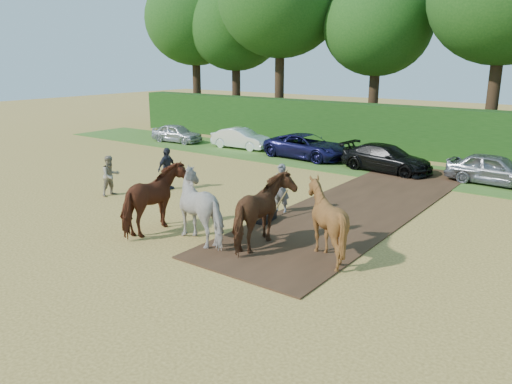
{
  "coord_description": "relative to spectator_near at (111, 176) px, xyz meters",
  "views": [
    {
      "loc": [
        9.54,
        -11.2,
        5.82
      ],
      "look_at": [
        -0.18,
        1.97,
        1.4
      ],
      "focal_mm": 35.0,
      "sensor_mm": 36.0,
      "label": 1
    }
  ],
  "objects": [
    {
      "name": "plough_team",
      "position": [
        7.99,
        -1.29,
        0.27
      ],
      "size": [
        7.68,
        6.12,
        2.31
      ],
      "color": "#5B2A16",
      "rests_on": "ground"
    },
    {
      "name": "spectator_far",
      "position": [
        1.23,
        2.15,
        0.09
      ],
      "size": [
        0.57,
        1.17,
        1.93
      ],
      "primitive_type": "imported",
      "rotation": [
        0.0,
        0.0,
        1.66
      ],
      "color": "#22232D",
      "rests_on": "ground"
    },
    {
      "name": "spectator_near",
      "position": [
        0.0,
        0.0,
        0.0
      ],
      "size": [
        0.75,
        0.92,
        1.76
      ],
      "primitive_type": "imported",
      "rotation": [
        0.0,
        0.0,
        1.47
      ],
      "color": "#B4A98D",
      "rests_on": "ground"
    },
    {
      "name": "parked_cars",
      "position": [
        11.5,
        12.02,
        -0.18
      ],
      "size": [
        40.82,
        3.22,
        1.47
      ],
      "color": "#B0B0B7",
      "rests_on": "ground"
    },
    {
      "name": "ground",
      "position": [
        8.0,
        -1.97,
        -0.88
      ],
      "size": [
        120.0,
        120.0,
        0.0
      ],
      "primitive_type": "plane",
      "color": "gold",
      "rests_on": "ground"
    },
    {
      "name": "hedgerow",
      "position": [
        8.0,
        16.53,
        0.62
      ],
      "size": [
        46.0,
        1.6,
        3.0
      ],
      "primitive_type": "cube",
      "color": "#14380F",
      "rests_on": "ground"
    },
    {
      "name": "earth_strip",
      "position": [
        9.5,
        5.03,
        -0.85
      ],
      "size": [
        4.5,
        17.0,
        0.05
      ],
      "primitive_type": "cube",
      "color": "#472D1C",
      "rests_on": "ground"
    },
    {
      "name": "grass_verge",
      "position": [
        8.0,
        12.03,
        -0.86
      ],
      "size": [
        50.0,
        5.0,
        0.03
      ],
      "primitive_type": "cube",
      "color": "#38601E",
      "rests_on": "ground"
    },
    {
      "name": "treeline",
      "position": [
        6.31,
        19.72,
        8.09
      ],
      "size": [
        48.7,
        10.6,
        14.21
      ],
      "color": "#382616",
      "rests_on": "ground"
    }
  ]
}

